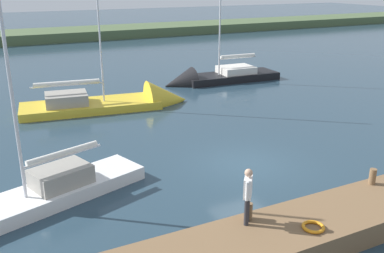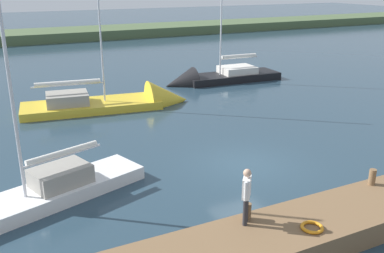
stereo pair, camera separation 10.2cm
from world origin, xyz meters
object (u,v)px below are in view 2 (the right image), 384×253
(sailboat_outer_mooring, at_px, (128,103))
(sailboat_near_dock, at_px, (20,206))
(person_on_dock, at_px, (246,192))
(life_ring_buoy, at_px, (312,227))
(mooring_post_near, at_px, (248,211))
(mooring_post_far, at_px, (372,177))
(sailboat_inner_slip, at_px, (212,80))

(sailboat_outer_mooring, xyz_separation_m, sailboat_near_dock, (7.44, 10.75, 0.03))
(sailboat_near_dock, distance_m, person_on_dock, 7.83)
(sailboat_outer_mooring, height_order, person_on_dock, sailboat_outer_mooring)
(life_ring_buoy, height_order, sailboat_near_dock, sailboat_near_dock)
(life_ring_buoy, bearing_deg, sailboat_outer_mooring, -90.26)
(mooring_post_near, relative_size, person_on_dock, 0.30)
(mooring_post_near, height_order, sailboat_outer_mooring, sailboat_outer_mooring)
(mooring_post_far, distance_m, life_ring_buoy, 4.00)
(life_ring_buoy, xyz_separation_m, sailboat_near_dock, (7.37, -6.14, -0.59))
(life_ring_buoy, relative_size, sailboat_inner_slip, 0.06)
(mooring_post_far, bearing_deg, sailboat_outer_mooring, -76.64)
(sailboat_outer_mooring, distance_m, person_on_dock, 15.94)
(mooring_post_far, distance_m, sailboat_outer_mooring, 16.06)
(sailboat_near_dock, height_order, person_on_dock, sailboat_near_dock)
(mooring_post_near, bearing_deg, life_ring_buoy, 136.56)
(mooring_post_far, relative_size, sailboat_near_dock, 0.07)
(mooring_post_near, bearing_deg, sailboat_near_dock, -38.93)
(mooring_post_near, height_order, mooring_post_far, mooring_post_far)
(mooring_post_far, distance_m, sailboat_inner_slip, 19.49)
(mooring_post_far, xyz_separation_m, sailboat_near_dock, (11.15, -4.85, -0.82))
(sailboat_inner_slip, relative_size, sailboat_near_dock, 1.22)
(person_on_dock, bearing_deg, sailboat_near_dock, -1.94)
(mooring_post_far, relative_size, person_on_dock, 0.33)
(person_on_dock, bearing_deg, sailboat_outer_mooring, -57.00)
(person_on_dock, bearing_deg, sailboat_inner_slip, -77.46)
(life_ring_buoy, bearing_deg, mooring_post_far, -161.26)
(sailboat_near_dock, bearing_deg, life_ring_buoy, 121.89)
(mooring_post_far, relative_size, sailboat_inner_slip, 0.06)
(mooring_post_near, bearing_deg, sailboat_inner_slip, -116.09)
(life_ring_buoy, height_order, sailboat_outer_mooring, sailboat_outer_mooring)
(mooring_post_near, xyz_separation_m, sailboat_outer_mooring, (-1.43, -15.61, -0.82))
(sailboat_outer_mooring, bearing_deg, life_ring_buoy, -82.70)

